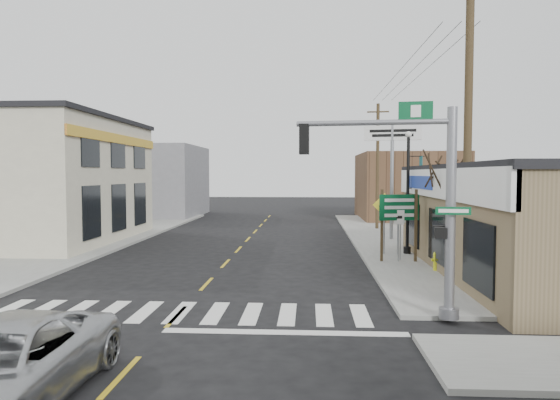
# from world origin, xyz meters

# --- Properties ---
(ground) EXTENTS (140.00, 140.00, 0.00)m
(ground) POSITION_xyz_m (0.00, 0.00, 0.00)
(ground) COLOR black
(ground) RESTS_ON ground
(sidewalk_right) EXTENTS (6.00, 38.00, 0.13)m
(sidewalk_right) POSITION_xyz_m (9.00, 13.00, 0.07)
(sidewalk_right) COLOR gray
(sidewalk_right) RESTS_ON ground
(sidewalk_left) EXTENTS (6.00, 38.00, 0.13)m
(sidewalk_left) POSITION_xyz_m (-9.00, 13.00, 0.07)
(sidewalk_left) COLOR gray
(sidewalk_left) RESTS_ON ground
(center_line) EXTENTS (0.12, 56.00, 0.01)m
(center_line) POSITION_xyz_m (0.00, 8.00, 0.01)
(center_line) COLOR gold
(center_line) RESTS_ON ground
(crosswalk) EXTENTS (11.00, 2.20, 0.01)m
(crosswalk) POSITION_xyz_m (0.00, 0.40, 0.01)
(crosswalk) COLOR silver
(crosswalk) RESTS_ON ground
(left_building) EXTENTS (12.00, 12.00, 6.80)m
(left_building) POSITION_xyz_m (-13.00, 14.00, 3.40)
(left_building) COLOR beige
(left_building) RESTS_ON ground
(bldg_distant_right) EXTENTS (8.00, 10.00, 5.60)m
(bldg_distant_right) POSITION_xyz_m (12.00, 30.00, 2.80)
(bldg_distant_right) COLOR brown
(bldg_distant_right) RESTS_ON ground
(bldg_distant_left) EXTENTS (9.00, 10.00, 6.40)m
(bldg_distant_left) POSITION_xyz_m (-11.00, 32.00, 3.20)
(bldg_distant_left) COLOR slate
(bldg_distant_left) RESTS_ON ground
(suv) EXTENTS (2.40, 5.12, 1.42)m
(suv) POSITION_xyz_m (-1.47, -5.42, 0.71)
(suv) COLOR #B0B2B6
(suv) RESTS_ON ground
(traffic_signal_pole) EXTENTS (4.41, 0.37, 5.59)m
(traffic_signal_pole) POSITION_xyz_m (6.54, -0.20, 3.46)
(traffic_signal_pole) COLOR gray
(traffic_signal_pole) RESTS_ON sidewalk_right
(guide_sign) EXTENTS (1.76, 0.14, 3.08)m
(guide_sign) POSITION_xyz_m (7.41, 8.23, 2.11)
(guide_sign) COLOR #473721
(guide_sign) RESTS_ON sidewalk_right
(fire_hydrant) EXTENTS (0.23, 0.23, 0.74)m
(fire_hydrant) POSITION_xyz_m (8.50, 6.28, 0.53)
(fire_hydrant) COLOR #C9CD17
(fire_hydrant) RESTS_ON sidewalk_right
(ped_crossing_sign) EXTENTS (1.10, 0.08, 2.84)m
(ped_crossing_sign) POSITION_xyz_m (7.10, 10.20, 2.06)
(ped_crossing_sign) COLOR gray
(ped_crossing_sign) RESTS_ON sidewalk_right
(lamp_post) EXTENTS (0.74, 0.58, 5.71)m
(lamp_post) POSITION_xyz_m (8.26, 10.41, 3.44)
(lamp_post) COLOR black
(lamp_post) RESTS_ON sidewalk_right
(dance_center_sign) EXTENTS (3.19, 0.20, 6.79)m
(dance_center_sign) POSITION_xyz_m (8.33, 15.70, 5.24)
(dance_center_sign) COLOR gray
(dance_center_sign) RESTS_ON sidewalk_right
(bare_tree) EXTENTS (2.71, 2.71, 5.41)m
(bare_tree) POSITION_xyz_m (8.74, 6.04, 4.39)
(bare_tree) COLOR black
(bare_tree) RESTS_ON sidewalk_right
(shrub_front) EXTENTS (1.29, 1.29, 0.97)m
(shrub_front) POSITION_xyz_m (10.13, 3.49, 0.61)
(shrub_front) COLOR #173C15
(shrub_front) RESTS_ON sidewalk_right
(shrub_back) EXTENTS (0.96, 0.96, 0.72)m
(shrub_back) POSITION_xyz_m (10.57, 5.83, 0.49)
(shrub_back) COLOR black
(shrub_back) RESTS_ON sidewalk_right
(utility_pole_near) EXTENTS (1.78, 0.27, 10.24)m
(utility_pole_near) POSITION_xyz_m (8.80, 3.69, 5.38)
(utility_pole_near) COLOR #4B4027
(utility_pole_near) RESTS_ON sidewalk_right
(utility_pole_far) EXTENTS (1.48, 0.22, 8.49)m
(utility_pole_far) POSITION_xyz_m (8.26, 21.20, 4.48)
(utility_pole_far) COLOR #42251B
(utility_pole_far) RESTS_ON sidewalk_right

